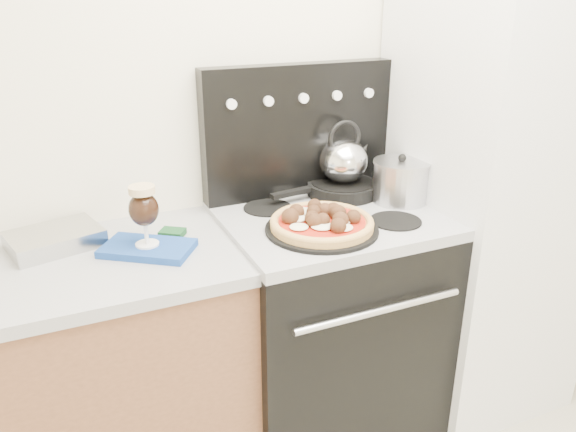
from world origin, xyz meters
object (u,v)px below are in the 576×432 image
skillet (343,188)px  tea_kettle (344,157)px  beer_glass (144,216)px  pizza (322,221)px  stove_body (326,328)px  oven_mitt (148,248)px  fridge (487,183)px  base_cabinet (19,405)px  stock_pot (400,183)px  pizza_pan (322,229)px

skillet → tea_kettle: tea_kettle is taller
beer_glass → pizza: beer_glass is taller
pizza → skillet: size_ratio=1.25×
stove_body → oven_mitt: bearing=179.9°
beer_glass → tea_kettle: 0.82m
fridge → base_cabinet: bearing=178.4°
stove_body → stock_pot: 0.63m
base_cabinet → beer_glass: bearing=-2.9°
base_cabinet → tea_kettle: (1.25, 0.15, 0.64)m
pizza_pan → beer_glass: bearing=168.2°
pizza_pan → stock_pot: stock_pot is taller
fridge → stock_pot: fridge is taller
stove_body → stock_pot: (0.31, 0.02, 0.55)m
pizza_pan → stock_pot: size_ratio=1.86×
pizza → skillet: bearing=50.2°
beer_glass → pizza: 0.57m
fridge → tea_kettle: (-0.55, 0.20, 0.12)m
fridge → beer_glass: fridge is taller
pizza_pan → skillet: skillet is taller
fridge → pizza_pan: (-0.79, -0.09, -0.02)m
stove_body → stock_pot: stock_pot is taller
base_cabinet → skillet: skillet is taller
beer_glass → tea_kettle: (0.80, 0.17, 0.05)m
oven_mitt → pizza: size_ratio=0.81×
base_cabinet → pizza_pan: size_ratio=3.80×
oven_mitt → stock_pot: 0.96m
tea_kettle → stove_body: bearing=-114.6°
pizza_pan → stove_body: bearing=51.3°
fridge → tea_kettle: bearing=160.4°
stove_body → pizza: bearing=-128.7°
skillet → fridge: bearing=-19.6°
fridge → beer_glass: (-1.35, 0.03, 0.07)m
pizza → oven_mitt: bearing=168.2°
pizza_pan → oven_mitt: bearing=168.2°
pizza_pan → pizza: size_ratio=1.11×
stove_body → oven_mitt: oven_mitt is taller
pizza → fridge: bearing=6.5°
fridge → pizza_pan: fridge is taller
skillet → pizza: bearing=-129.8°
beer_glass → pizza: (0.56, -0.12, -0.07)m
tea_kettle → stock_pot: size_ratio=1.01×
oven_mitt → pizza: bearing=-11.8°
pizza → stove_body: bearing=51.3°
oven_mitt → pizza: (0.56, -0.12, 0.04)m
stove_body → fridge: size_ratio=0.46×
tea_kettle → pizza_pan: bearing=-113.9°
skillet → stock_pot: size_ratio=1.35×
fridge → tea_kettle: fridge is taller
skillet → oven_mitt: bearing=-168.0°
beer_glass → pizza_pan: beer_glass is taller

